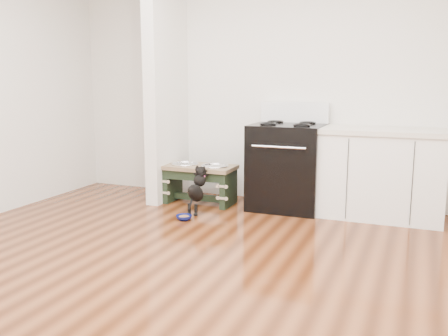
% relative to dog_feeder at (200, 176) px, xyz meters
% --- Properties ---
extents(ground, '(5.00, 5.00, 0.00)m').
position_rel_dog_feeder_xyz_m(ground, '(0.72, -2.00, -0.31)').
color(ground, '#3F1B0B').
rests_on(ground, ground).
extents(room_shell, '(5.00, 5.00, 5.00)m').
position_rel_dog_feeder_xyz_m(room_shell, '(0.72, -2.00, 1.31)').
color(room_shell, silver).
rests_on(room_shell, ground).
extents(partition_wall, '(0.15, 0.80, 2.70)m').
position_rel_dog_feeder_xyz_m(partition_wall, '(-0.45, 0.10, 1.04)').
color(partition_wall, silver).
rests_on(partition_wall, ground).
extents(oven_range, '(0.76, 0.69, 1.14)m').
position_rel_dog_feeder_xyz_m(oven_range, '(0.97, 0.16, 0.17)').
color(oven_range, black).
rests_on(oven_range, ground).
extents(cabinet_run, '(1.24, 0.64, 0.91)m').
position_rel_dog_feeder_xyz_m(cabinet_run, '(1.95, 0.18, 0.14)').
color(cabinet_run, white).
rests_on(cabinet_run, ground).
extents(dog_feeder, '(0.80, 0.43, 0.45)m').
position_rel_dog_feeder_xyz_m(dog_feeder, '(0.00, 0.00, 0.00)').
color(dog_feeder, black).
rests_on(dog_feeder, ground).
extents(puppy, '(0.14, 0.41, 0.49)m').
position_rel_dog_feeder_xyz_m(puppy, '(0.14, -0.37, -0.05)').
color(puppy, black).
rests_on(puppy, ground).
extents(floor_bowl, '(0.21, 0.21, 0.05)m').
position_rel_dog_feeder_xyz_m(floor_bowl, '(0.14, -0.68, -0.29)').
color(floor_bowl, '#0B1253').
rests_on(floor_bowl, ground).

